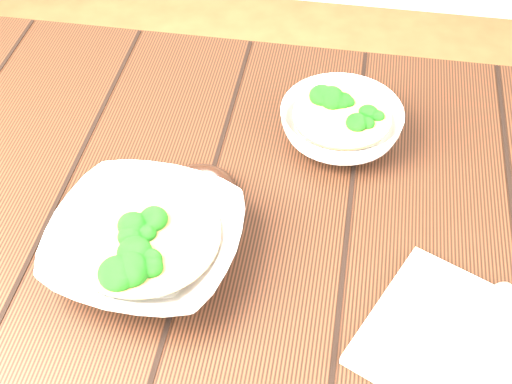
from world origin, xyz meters
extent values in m
cube|color=black|center=(0.00, 0.00, 0.73)|extent=(1.20, 0.80, 0.04)
cube|color=black|center=(-0.54, 0.34, 0.35)|extent=(0.07, 0.07, 0.71)
imported|color=silver|center=(-0.07, -0.09, 0.78)|extent=(0.26, 0.26, 0.06)
cylinder|color=#906440|center=(-0.07, -0.09, 0.80)|extent=(0.19, 0.19, 0.00)
ellipsoid|color=#1A6C18|center=(-0.05, -0.09, 0.81)|extent=(0.04, 0.04, 0.03)
ellipsoid|color=#1A6C18|center=(-0.05, -0.06, 0.81)|extent=(0.04, 0.04, 0.03)
ellipsoid|color=#1A6C18|center=(-0.10, -0.05, 0.81)|extent=(0.04, 0.04, 0.03)
ellipsoid|color=#1A6C18|center=(-0.10, -0.09, 0.81)|extent=(0.04, 0.04, 0.03)
ellipsoid|color=#1A6C18|center=(-0.10, -0.12, 0.81)|extent=(0.04, 0.04, 0.03)
ellipsoid|color=#1A6C18|center=(-0.06, -0.15, 0.81)|extent=(0.04, 0.04, 0.03)
ellipsoid|color=#1A6C18|center=(-0.04, -0.11, 0.81)|extent=(0.04, 0.04, 0.03)
imported|color=silver|center=(0.15, 0.17, 0.78)|extent=(0.22, 0.22, 0.06)
cylinder|color=#906440|center=(0.15, 0.17, 0.80)|extent=(0.14, 0.14, 0.00)
ellipsoid|color=#1A6C18|center=(0.17, 0.18, 0.80)|extent=(0.03, 0.03, 0.03)
ellipsoid|color=#1A6C18|center=(0.16, 0.20, 0.80)|extent=(0.03, 0.03, 0.03)
ellipsoid|color=#1A6C18|center=(0.12, 0.20, 0.80)|extent=(0.03, 0.03, 0.03)
ellipsoid|color=#1A6C18|center=(0.13, 0.17, 0.80)|extent=(0.03, 0.03, 0.03)
ellipsoid|color=#1A6C18|center=(0.15, 0.14, 0.80)|extent=(0.03, 0.03, 0.03)
ellipsoid|color=#1A6C18|center=(0.19, 0.14, 0.80)|extent=(0.03, 0.03, 0.03)
torus|color=black|center=(-0.03, 0.02, 0.76)|extent=(0.12, 0.12, 0.03)
cube|color=beige|center=(0.33, -0.17, 0.76)|extent=(0.30, 0.28, 0.01)
cylinder|color=#B1AA9C|center=(0.32, -0.17, 0.77)|extent=(0.09, 0.13, 0.01)
ellipsoid|color=#B1AA9C|center=(0.37, -0.09, 0.77)|extent=(0.06, 0.06, 0.01)
cylinder|color=#B1AA9C|center=(0.36, -0.16, 0.77)|extent=(0.09, 0.13, 0.01)
camera|label=1|loc=(0.16, -0.63, 1.48)|focal=50.00mm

